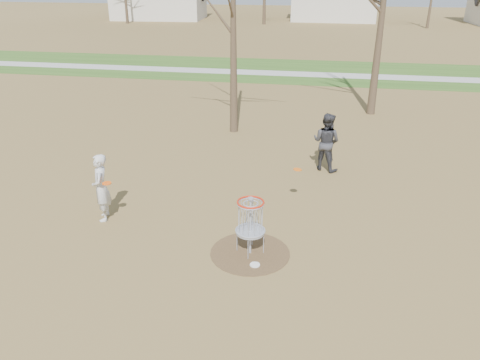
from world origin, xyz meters
name	(u,v)px	position (x,y,z in m)	size (l,w,h in m)	color
ground	(250,253)	(0.00, 0.00, 0.00)	(160.00, 160.00, 0.00)	brown
green_band	(302,71)	(0.00, 21.00, 0.01)	(160.00, 8.00, 0.01)	#2D5119
footpath	(302,74)	(0.00, 20.00, 0.01)	(160.00, 1.50, 0.01)	#9E9E99
dirt_circle	(250,253)	(0.00, 0.00, 0.01)	(1.80, 1.80, 0.01)	#47331E
player_standing	(101,188)	(-3.92, 0.93, 0.87)	(0.64, 0.42, 1.74)	silver
player_throwing	(326,142)	(1.57, 5.22, 0.92)	(0.90, 0.70, 1.84)	#343439
disc_grounded	(255,265)	(0.18, -0.47, 0.02)	(0.22, 0.22, 0.02)	white
discs_in_play	(210,176)	(-1.29, 1.66, 1.08)	(4.72, 1.99, 0.08)	orange
disc_golf_basket	(250,217)	(0.00, 0.00, 0.91)	(0.64, 0.64, 1.35)	#9EA3AD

